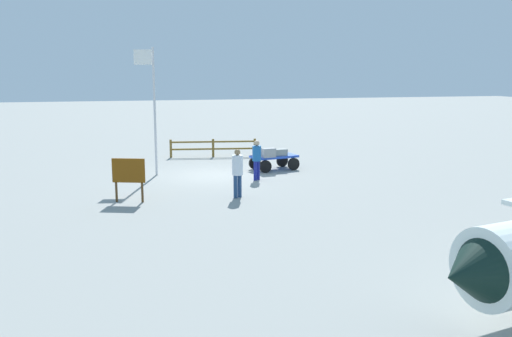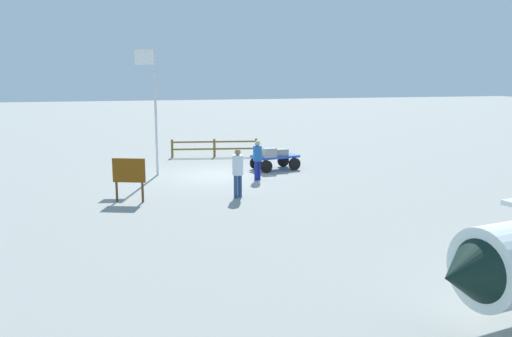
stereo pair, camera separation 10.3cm
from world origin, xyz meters
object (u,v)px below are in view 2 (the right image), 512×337
(suitcase_tan, at_px, (281,152))
(signboard, at_px, (129,173))
(flagpole, at_px, (153,101))
(worker_lead, at_px, (257,157))
(luggage_cart, at_px, (275,159))
(worker_trailing, at_px, (238,169))
(suitcase_olive, at_px, (265,153))
(suitcase_dark, at_px, (270,153))

(suitcase_tan, relative_size, signboard, 0.45)
(flagpole, bearing_deg, worker_lead, 152.31)
(luggage_cart, bearing_deg, suitcase_tan, 146.47)
(luggage_cart, relative_size, signboard, 1.48)
(worker_trailing, bearing_deg, suitcase_olive, -115.12)
(suitcase_tan, xyz_separation_m, suitcase_dark, (0.60, 0.33, 0.05))
(flagpole, bearing_deg, suitcase_tan, 178.67)
(flagpole, distance_m, signboard, 5.29)
(worker_trailing, xyz_separation_m, signboard, (3.67, -0.24, -0.03))
(flagpole, bearing_deg, luggage_cart, -179.74)
(signboard, bearing_deg, luggage_cart, -143.59)
(luggage_cart, height_order, worker_trailing, worker_trailing)
(suitcase_tan, bearing_deg, worker_lead, 51.50)
(luggage_cart, distance_m, suitcase_olive, 0.59)
(suitcase_dark, distance_m, suitcase_olive, 0.36)
(worker_lead, bearing_deg, signboard, 27.35)
(suitcase_tan, relative_size, worker_lead, 0.41)
(luggage_cart, height_order, suitcase_olive, suitcase_olive)
(suitcase_tan, xyz_separation_m, flagpole, (5.48, -0.13, 2.31))
(suitcase_olive, xyz_separation_m, flagpole, (4.78, -0.12, 2.32))
(luggage_cart, distance_m, suitcase_tan, 0.43)
(luggage_cart, xyz_separation_m, flagpole, (5.25, 0.02, 2.64))
(luggage_cart, distance_m, signboard, 7.97)
(worker_trailing, relative_size, flagpole, 0.32)
(suitcase_tan, height_order, worker_lead, worker_lead)
(luggage_cart, distance_m, worker_trailing, 5.69)
(suitcase_olive, relative_size, signboard, 0.38)
(suitcase_dark, distance_m, flagpole, 5.40)
(suitcase_olive, height_order, signboard, signboard)
(flagpole, height_order, signboard, flagpole)
(worker_trailing, bearing_deg, signboard, -3.67)
(luggage_cart, relative_size, suitcase_dark, 3.60)
(suitcase_dark, bearing_deg, suitcase_tan, -151.01)
(suitcase_tan, height_order, suitcase_olive, suitcase_tan)
(luggage_cart, height_order, flagpole, flagpole)
(luggage_cart, xyz_separation_m, worker_trailing, (2.73, 4.96, 0.55))
(signboard, bearing_deg, worker_lead, -152.65)
(luggage_cart, relative_size, suitcase_tan, 3.32)
(worker_lead, height_order, worker_trailing, worker_trailing)
(flagpole, relative_size, signboard, 3.57)
(luggage_cart, height_order, suitcase_tan, suitcase_tan)
(suitcase_tan, relative_size, suitcase_olive, 1.16)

